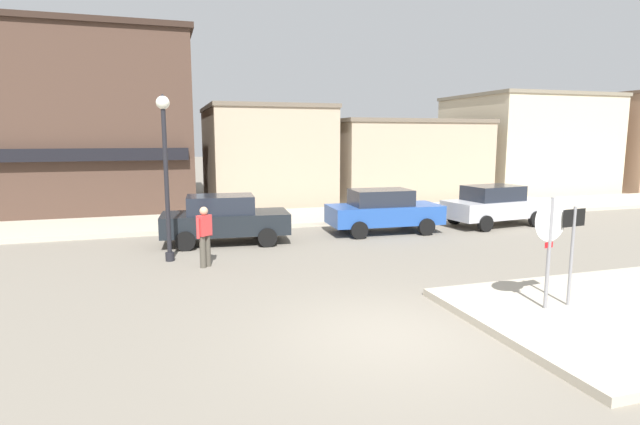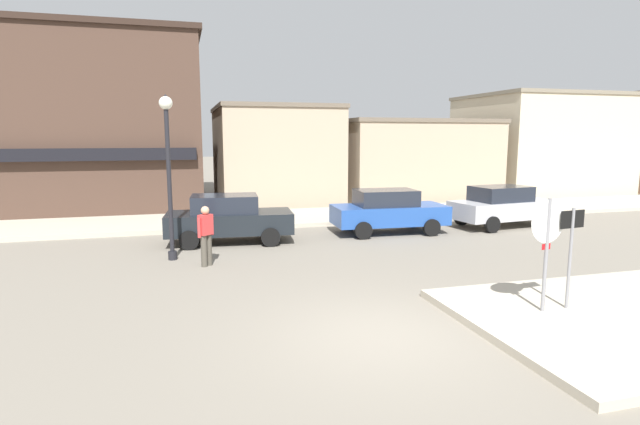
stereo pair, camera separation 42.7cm
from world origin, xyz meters
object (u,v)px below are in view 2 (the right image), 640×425
object	(u,v)px
parked_car_third	(502,206)
parked_car_nearest	(228,218)
stop_sign	(547,240)
lamp_post	(168,154)
one_way_sign	(571,248)
parked_car_second	(388,211)
pedestrian_crossing_near	(206,234)

from	to	relation	value
parked_car_third	parked_car_nearest	bearing A→B (deg)	-179.35
stop_sign	lamp_post	world-z (taller)	lamp_post
one_way_sign	parked_car_second	distance (m)	8.62
one_way_sign	parked_car_nearest	size ratio (longest dim) A/B	0.51
one_way_sign	lamp_post	distance (m)	10.05
lamp_post	parked_car_third	size ratio (longest dim) A/B	1.09
lamp_post	parked_car_third	world-z (taller)	lamp_post
pedestrian_crossing_near	parked_car_nearest	bearing A→B (deg)	73.25
parked_car_second	parked_car_nearest	bearing A→B (deg)	-178.94
parked_car_nearest	parked_car_second	bearing A→B (deg)	1.06
one_way_sign	pedestrian_crossing_near	world-z (taller)	one_way_sign
parked_car_second	one_way_sign	bearing A→B (deg)	-90.00
parked_car_third	pedestrian_crossing_near	bearing A→B (deg)	-165.20
parked_car_nearest	pedestrian_crossing_near	size ratio (longest dim) A/B	2.57
parked_car_nearest	pedestrian_crossing_near	distance (m)	2.96
stop_sign	one_way_sign	bearing A→B (deg)	1.35
parked_car_second	pedestrian_crossing_near	bearing A→B (deg)	-155.61
lamp_post	parked_car_third	bearing A→B (deg)	9.39
one_way_sign	parked_car_nearest	world-z (taller)	one_way_sign
lamp_post	pedestrian_crossing_near	xyz separation A→B (m)	(0.89, -0.96, -2.09)
one_way_sign	pedestrian_crossing_near	xyz separation A→B (m)	(-6.49, 5.67, -0.46)
parked_car_nearest	parked_car_second	size ratio (longest dim) A/B	1.01
parked_car_second	parked_car_third	size ratio (longest dim) A/B	0.98
stop_sign	one_way_sign	distance (m)	0.59
stop_sign	one_way_sign	size ratio (longest dim) A/B	1.10
parked_car_nearest	parked_car_third	world-z (taller)	same
pedestrian_crossing_near	parked_car_second	bearing A→B (deg)	24.39
lamp_post	parked_car_nearest	bearing A→B (deg)	47.16
one_way_sign	parked_car_second	xyz separation A→B (m)	(-0.00, 8.61, -0.52)
parked_car_nearest	parked_car_third	size ratio (longest dim) A/B	0.99
lamp_post	pedestrian_crossing_near	world-z (taller)	lamp_post
one_way_sign	parked_car_second	bearing A→B (deg)	90.00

